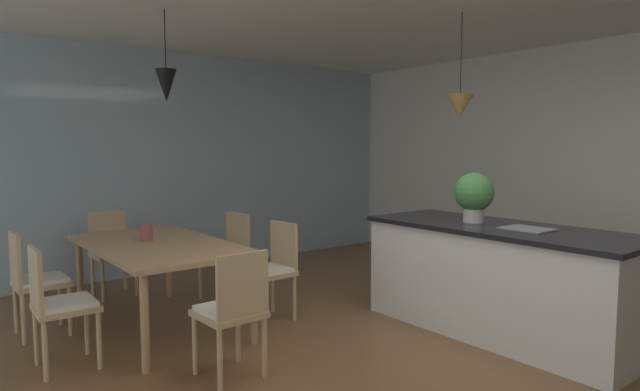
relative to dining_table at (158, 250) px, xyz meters
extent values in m
cube|color=brown|center=(2.12, 1.07, -0.69)|extent=(10.00, 8.40, 0.04)
cube|color=#9EB7C6|center=(-1.94, 1.07, 0.68)|extent=(0.06, 8.40, 2.70)
cube|color=tan|center=(0.00, 0.00, 0.04)|extent=(1.85, 1.02, 0.04)
cylinder|color=tan|center=(-0.84, 0.43, -0.31)|extent=(0.06, 0.06, 0.71)
cylinder|color=tan|center=(0.84, 0.43, -0.31)|extent=(0.06, 0.06, 0.71)
cylinder|color=tan|center=(-0.84, -0.43, -0.31)|extent=(0.06, 0.06, 0.71)
cylinder|color=tan|center=(0.84, -0.43, -0.31)|extent=(0.06, 0.06, 0.71)
cube|color=tan|center=(-0.42, -0.83, -0.24)|extent=(0.40, 0.40, 0.04)
cube|color=white|center=(-0.42, -0.83, -0.21)|extent=(0.36, 0.36, 0.03)
cube|color=tan|center=(-0.41, -1.01, -0.01)|extent=(0.38, 0.03, 0.42)
cylinder|color=tan|center=(-0.59, -0.66, -0.47)|extent=(0.04, 0.04, 0.41)
cylinder|color=tan|center=(-0.25, -0.66, -0.47)|extent=(0.04, 0.04, 0.41)
cylinder|color=tan|center=(-0.58, -1.00, -0.47)|extent=(0.04, 0.04, 0.41)
cylinder|color=tan|center=(-0.24, -1.00, -0.47)|extent=(0.04, 0.04, 0.41)
cube|color=tan|center=(1.24, 0.00, -0.24)|extent=(0.41, 0.41, 0.04)
cube|color=white|center=(1.24, 0.00, -0.21)|extent=(0.37, 0.37, 0.03)
cube|color=tan|center=(1.42, 0.01, -0.01)|extent=(0.04, 0.38, 0.42)
cylinder|color=tan|center=(1.08, -0.18, -0.47)|extent=(0.04, 0.04, 0.41)
cylinder|color=tan|center=(1.07, 0.16, -0.47)|extent=(0.04, 0.04, 0.41)
cylinder|color=tan|center=(1.42, -0.16, -0.47)|extent=(0.04, 0.04, 0.41)
cylinder|color=tan|center=(1.41, 0.18, -0.47)|extent=(0.04, 0.04, 0.41)
cube|color=tan|center=(-1.24, 0.00, -0.24)|extent=(0.41, 0.41, 0.04)
cube|color=white|center=(-1.24, 0.00, -0.21)|extent=(0.37, 0.37, 0.03)
cube|color=tan|center=(-1.42, 0.00, -0.01)|extent=(0.04, 0.38, 0.42)
cylinder|color=tan|center=(-1.08, 0.17, -0.47)|extent=(0.04, 0.04, 0.41)
cylinder|color=tan|center=(-1.07, -0.17, -0.47)|extent=(0.04, 0.04, 0.41)
cylinder|color=tan|center=(-1.42, 0.17, -0.47)|extent=(0.04, 0.04, 0.41)
cylinder|color=tan|center=(-1.41, -0.17, -0.47)|extent=(0.04, 0.04, 0.41)
cube|color=tan|center=(0.42, -0.83, -0.24)|extent=(0.41, 0.41, 0.04)
cube|color=white|center=(0.42, -0.83, -0.21)|extent=(0.37, 0.37, 0.03)
cube|color=tan|center=(0.41, -1.01, -0.01)|extent=(0.38, 0.04, 0.42)
cylinder|color=tan|center=(0.25, -0.66, -0.47)|extent=(0.04, 0.04, 0.41)
cylinder|color=tan|center=(0.59, -0.66, -0.47)|extent=(0.04, 0.04, 0.41)
cylinder|color=tan|center=(0.24, -1.00, -0.47)|extent=(0.04, 0.04, 0.41)
cylinder|color=tan|center=(0.58, -1.00, -0.47)|extent=(0.04, 0.04, 0.41)
cube|color=tan|center=(-0.42, 0.83, -0.24)|extent=(0.43, 0.43, 0.04)
cube|color=white|center=(-0.42, 0.83, -0.21)|extent=(0.39, 0.39, 0.03)
cube|color=tan|center=(-0.43, 1.01, -0.01)|extent=(0.38, 0.06, 0.42)
cylinder|color=tan|center=(-0.23, 0.68, -0.47)|extent=(0.04, 0.04, 0.41)
cylinder|color=tan|center=(-0.57, 0.65, -0.47)|extent=(0.04, 0.04, 0.41)
cylinder|color=tan|center=(-0.26, 1.02, -0.47)|extent=(0.04, 0.04, 0.41)
cylinder|color=tan|center=(-0.60, 0.99, -0.47)|extent=(0.04, 0.04, 0.41)
cube|color=tan|center=(0.42, 0.83, -0.24)|extent=(0.41, 0.41, 0.04)
cube|color=white|center=(0.42, 0.83, -0.21)|extent=(0.37, 0.37, 0.03)
cube|color=tan|center=(0.41, 1.01, -0.01)|extent=(0.38, 0.04, 0.42)
cylinder|color=tan|center=(0.59, 0.67, -0.47)|extent=(0.04, 0.04, 0.41)
cylinder|color=tan|center=(0.25, 0.66, -0.47)|extent=(0.04, 0.04, 0.41)
cylinder|color=tan|center=(0.58, 1.01, -0.47)|extent=(0.04, 0.04, 0.41)
cylinder|color=tan|center=(0.24, 1.00, -0.47)|extent=(0.04, 0.04, 0.41)
cube|color=white|center=(1.88, 2.17, -0.23)|extent=(2.20, 0.83, 0.88)
cube|color=black|center=(1.88, 2.17, 0.21)|extent=(2.26, 0.89, 0.04)
cube|color=gray|center=(2.11, 2.17, 0.23)|extent=(0.36, 0.30, 0.01)
cylinder|color=black|center=(-0.04, 0.13, 1.78)|extent=(0.01, 0.01, 0.50)
cone|color=black|center=(-0.04, 0.13, 1.39)|extent=(0.18, 0.18, 0.28)
cylinder|color=black|center=(1.44, 2.17, 1.68)|extent=(0.01, 0.01, 0.70)
cone|color=olive|center=(1.44, 2.17, 1.23)|extent=(0.24, 0.24, 0.20)
cylinder|color=beige|center=(1.61, 2.17, 0.29)|extent=(0.18, 0.18, 0.12)
sphere|color=#478C42|center=(1.61, 2.17, 0.49)|extent=(0.34, 0.34, 0.34)
cylinder|color=#994C51|center=(-0.14, -0.05, 0.14)|extent=(0.10, 0.10, 0.15)
camera|label=1|loc=(4.39, -1.68, 0.88)|focal=30.01mm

